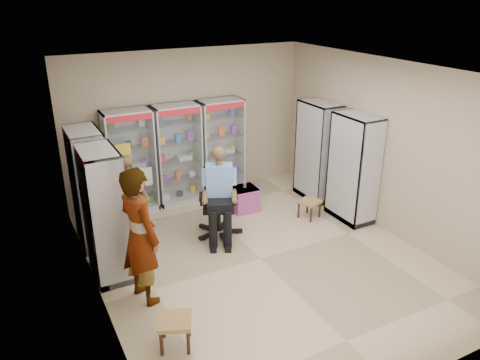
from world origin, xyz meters
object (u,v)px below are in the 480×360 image
cabinet_back_left (130,162)px  cabinet_back_right (221,147)px  pink_trunk (244,199)px  wooden_chair (130,204)px  cabinet_right_near (353,169)px  cabinet_left_near (105,215)px  standing_man (140,236)px  cabinet_right_far (318,151)px  seated_shopkeeper (219,195)px  office_chair (218,203)px  cabinet_back_mid (178,154)px  woven_stool_a (309,209)px  woven_stool_b (175,332)px  cabinet_left_far (90,188)px

cabinet_back_left → cabinet_back_right: size_ratio=1.00×
cabinet_back_right → pink_trunk: cabinet_back_right is taller
cabinet_back_right → wooden_chair: (-2.15, -0.73, -0.53)m
cabinet_back_right → cabinet_right_near: 2.76m
cabinet_back_left → cabinet_back_right: 1.90m
cabinet_left_near → standing_man: size_ratio=1.02×
cabinet_right_near → cabinet_right_far: bearing=0.0°
cabinet_left_near → seated_shopkeeper: (1.99, 0.31, -0.22)m
cabinet_right_near → seated_shopkeeper: (-2.47, 0.51, -0.22)m
cabinet_left_near → office_chair: cabinet_left_near is taller
office_chair → standing_man: (-1.71, -1.19, 0.37)m
cabinet_back_mid → office_chair: bearing=-86.3°
cabinet_back_mid → pink_trunk: 1.59m
woven_stool_a → seated_shopkeeper: bearing=175.1°
office_chair → woven_stool_b: 2.87m
cabinet_left_far → seated_shopkeeper: (1.99, -0.79, -0.22)m
cabinet_back_right → cabinet_right_far: size_ratio=1.00×
seated_shopkeeper → woven_stool_b: bearing=-102.2°
office_chair → cabinet_back_left: bearing=146.5°
cabinet_back_mid → pink_trunk: (0.97, -1.00, -0.77)m
woven_stool_b → cabinet_right_near: bearing=22.9°
cabinet_back_mid → woven_stool_a: size_ratio=5.63×
seated_shopkeeper → cabinet_back_mid: bearing=117.7°
cabinet_right_near → wooden_chair: bearing=68.4°
cabinet_right_near → cabinet_back_mid: bearing=49.2°
office_chair → seated_shopkeeper: bearing=-65.9°
cabinet_right_near → seated_shopkeeper: bearing=78.3°
wooden_chair → standing_man: 2.22m
cabinet_right_far → cabinet_left_near: (-4.46, -0.90, 0.00)m
wooden_chair → standing_man: size_ratio=0.48×
cabinet_left_near → woven_stool_a: size_ratio=5.63×
cabinet_back_left → cabinet_back_mid: bearing=0.0°
cabinet_right_far → standing_man: cabinet_right_far is taller
cabinet_back_mid → cabinet_right_far: 2.82m
cabinet_back_mid → standing_man: (-1.60, -2.86, -0.02)m
cabinet_back_left → woven_stool_a: cabinet_back_left is taller
cabinet_left_far → cabinet_back_right: bearing=108.2°
cabinet_back_left → seated_shopkeeper: bearing=-58.4°
cabinet_back_mid → office_chair: (0.11, -1.67, -0.39)m
cabinet_left_near → woven_stool_b: size_ratio=5.08×
cabinet_left_near → cabinet_back_right: bearing=125.7°
office_chair → woven_stool_a: office_chair is taller
standing_man → office_chair: bearing=-71.5°
cabinet_back_mid → woven_stool_a: cabinet_back_mid is taller
cabinet_left_far → standing_man: cabinet_left_far is taller
cabinet_right_near → cabinet_left_near: bearing=87.4°
cabinet_back_mid → cabinet_right_far: bearing=-23.7°
cabinet_back_left → seated_shopkeeper: cabinet_back_left is taller
cabinet_back_right → cabinet_right_near: (1.63, -2.23, 0.00)m
cabinet_back_left → standing_man: (-0.65, -2.86, -0.02)m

